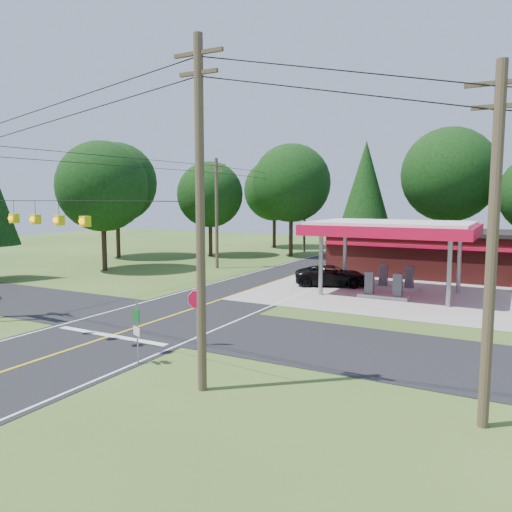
% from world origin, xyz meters
% --- Properties ---
extents(ground, '(120.00, 120.00, 0.00)m').
position_xyz_m(ground, '(0.00, 0.00, 0.00)').
color(ground, '#33571E').
rests_on(ground, ground).
extents(main_highway, '(8.00, 120.00, 0.02)m').
position_xyz_m(main_highway, '(0.00, 0.00, 0.01)').
color(main_highway, black).
rests_on(main_highway, ground).
extents(cross_road, '(70.00, 7.00, 0.02)m').
position_xyz_m(cross_road, '(0.00, 0.00, 0.01)').
color(cross_road, black).
rests_on(cross_road, ground).
extents(lane_center_yellow, '(0.15, 110.00, 0.00)m').
position_xyz_m(lane_center_yellow, '(0.00, 0.00, 0.03)').
color(lane_center_yellow, yellow).
rests_on(lane_center_yellow, main_highway).
extents(gas_canopy, '(10.60, 7.40, 4.88)m').
position_xyz_m(gas_canopy, '(9.00, 13.00, 4.27)').
color(gas_canopy, gray).
rests_on(gas_canopy, ground).
extents(convenience_store, '(16.40, 7.55, 3.80)m').
position_xyz_m(convenience_store, '(10.00, 22.98, 1.92)').
color(convenience_store, '#5C1E1A').
rests_on(convenience_store, ground).
extents(utility_pole_near_right, '(1.80, 0.30, 11.50)m').
position_xyz_m(utility_pole_near_right, '(7.50, -7.00, 5.96)').
color(utility_pole_near_right, '#473828').
rests_on(utility_pole_near_right, ground).
extents(utility_pole_far_left, '(1.80, 0.30, 10.00)m').
position_xyz_m(utility_pole_far_left, '(-8.00, 18.00, 5.20)').
color(utility_pole_far_left, '#473828').
rests_on(utility_pole_far_left, ground).
extents(utility_pole_right_b, '(1.80, 0.30, 10.00)m').
position_xyz_m(utility_pole_right_b, '(16.00, -5.50, 5.20)').
color(utility_pole_right_b, '#473828').
rests_on(utility_pole_right_b, ground).
extents(utility_pole_north, '(0.30, 0.30, 9.50)m').
position_xyz_m(utility_pole_north, '(-6.50, 35.00, 4.75)').
color(utility_pole_north, '#473828').
rests_on(utility_pole_north, ground).
extents(overhead_beacons, '(17.04, 2.04, 1.03)m').
position_xyz_m(overhead_beacons, '(-1.00, -6.00, 6.21)').
color(overhead_beacons, black).
rests_on(overhead_beacons, ground).
extents(treeline_backdrop, '(70.27, 51.59, 13.30)m').
position_xyz_m(treeline_backdrop, '(0.82, 24.01, 7.49)').
color(treeline_backdrop, '#332316').
rests_on(treeline_backdrop, ground).
extents(suv_car, '(6.88, 6.88, 1.49)m').
position_xyz_m(suv_car, '(4.50, 14.13, 0.75)').
color(suv_car, black).
rests_on(suv_car, ground).
extents(octagonal_stop_sign, '(0.84, 0.30, 2.52)m').
position_xyz_m(octagonal_stop_sign, '(4.50, -3.01, 1.88)').
color(octagonal_stop_sign, gray).
rests_on(octagonal_stop_sign, ground).
extents(route_sign_post, '(0.49, 0.23, 2.51)m').
position_xyz_m(route_sign_post, '(3.80, -6.02, 1.51)').
color(route_sign_post, gray).
rests_on(route_sign_post, ground).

